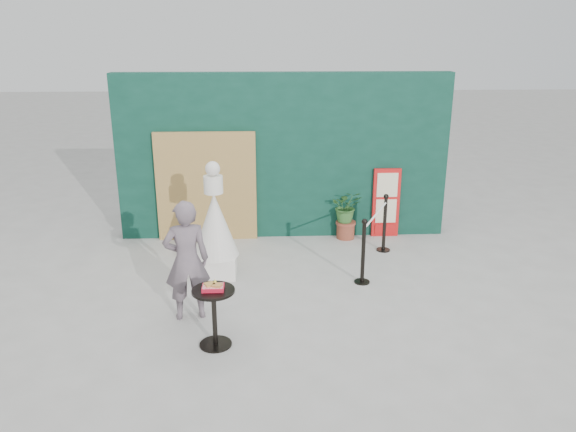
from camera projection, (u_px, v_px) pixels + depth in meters
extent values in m
plane|color=#ADAAA5|center=(292.00, 312.00, 7.72)|extent=(60.00, 60.00, 0.00)
cube|color=#0B3126|center=(283.00, 157.00, 10.23)|extent=(6.00, 0.30, 3.00)
cube|color=tan|center=(206.00, 187.00, 10.13)|extent=(1.80, 0.08, 2.00)
imported|color=slate|center=(187.00, 261.00, 7.35)|extent=(0.67, 0.51, 1.64)
cube|color=red|center=(386.00, 203.00, 10.40)|extent=(0.50, 0.06, 1.30)
cube|color=beige|center=(387.00, 185.00, 10.26)|extent=(0.38, 0.02, 0.45)
cube|color=beige|center=(386.00, 211.00, 10.42)|extent=(0.38, 0.02, 0.45)
cube|color=red|center=(385.00, 229.00, 10.53)|extent=(0.38, 0.02, 0.18)
cube|color=white|center=(217.00, 264.00, 8.87)|extent=(0.62, 0.62, 0.34)
cone|color=silver|center=(215.00, 224.00, 8.66)|extent=(0.72, 0.72, 1.01)
cylinder|color=silver|center=(213.00, 185.00, 8.46)|extent=(0.29, 0.29, 0.27)
sphere|color=silver|center=(213.00, 169.00, 8.39)|extent=(0.22, 0.22, 0.22)
cylinder|color=black|center=(216.00, 344.00, 6.91)|extent=(0.40, 0.40, 0.02)
cylinder|color=black|center=(215.00, 319.00, 6.80)|extent=(0.06, 0.06, 0.72)
cylinder|color=black|center=(213.00, 291.00, 6.69)|extent=(0.52, 0.52, 0.03)
cube|color=red|center=(213.00, 288.00, 6.67)|extent=(0.26, 0.19, 0.05)
cube|color=red|center=(213.00, 286.00, 6.67)|extent=(0.24, 0.17, 0.00)
cube|color=#E2B052|center=(210.00, 284.00, 6.67)|extent=(0.15, 0.14, 0.02)
cube|color=#E19D52|center=(217.00, 285.00, 6.64)|extent=(0.13, 0.13, 0.02)
cone|color=yellow|center=(215.00, 281.00, 6.70)|extent=(0.06, 0.06, 0.06)
cylinder|color=brown|center=(345.00, 231.00, 10.44)|extent=(0.33, 0.33, 0.28)
cylinder|color=#964931|center=(346.00, 223.00, 10.39)|extent=(0.37, 0.37, 0.05)
imported|color=#31622A|center=(346.00, 206.00, 10.29)|extent=(0.55, 0.47, 0.61)
cylinder|color=black|center=(362.00, 282.00, 8.63)|extent=(0.24, 0.24, 0.02)
cylinder|color=black|center=(363.00, 253.00, 8.48)|extent=(0.06, 0.06, 0.96)
sphere|color=black|center=(365.00, 222.00, 8.32)|extent=(0.09, 0.09, 0.09)
cylinder|color=black|center=(383.00, 250.00, 9.89)|extent=(0.24, 0.24, 0.02)
cylinder|color=black|center=(385.00, 225.00, 9.74)|extent=(0.06, 0.06, 0.96)
sphere|color=black|center=(386.00, 197.00, 9.58)|extent=(0.09, 0.09, 0.09)
cylinder|color=white|center=(376.00, 215.00, 8.99)|extent=(0.63, 1.31, 0.03)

